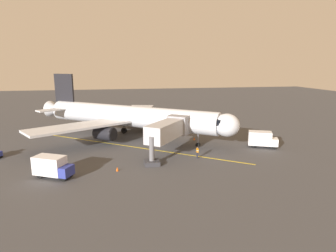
# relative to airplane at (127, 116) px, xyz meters

# --- Properties ---
(ground_plane) EXTENTS (220.00, 220.00, 0.00)m
(ground_plane) POSITION_rel_airplane_xyz_m (-0.24, -0.40, -4.00)
(ground_plane) COLOR #424244
(apron_lead_in_line) EXTENTS (32.03, 24.35, 0.01)m
(apron_lead_in_line) POSITION_rel_airplane_xyz_m (-0.22, 6.17, -4.00)
(apron_lead_in_line) COLOR yellow
(apron_lead_in_line) RESTS_ON ground
(airplane) EXTENTS (34.55, 31.59, 11.50)m
(airplane) POSITION_rel_airplane_xyz_m (0.00, 0.00, 0.00)
(airplane) COLOR silver
(airplane) RESTS_ON ground
(jet_bridge) EXTENTS (8.59, 10.26, 5.40)m
(jet_bridge) POSITION_rel_airplane_xyz_m (-5.75, 11.09, -0.24)
(jet_bridge) COLOR #B7B7BC
(jet_bridge) RESTS_ON ground
(ground_crew_marshaller) EXTENTS (0.26, 0.40, 1.71)m
(ground_crew_marshaller) POSITION_rel_airplane_xyz_m (-9.19, 14.03, -3.12)
(ground_crew_marshaller) COLOR #23232D
(ground_crew_marshaller) RESTS_ON ground
(tug_near_nose) EXTENTS (2.74, 2.47, 1.50)m
(tug_near_nose) POSITION_rel_airplane_xyz_m (-5.82, -15.56, -3.30)
(tug_near_nose) COLOR #2D3899
(tug_near_nose) RESTS_ON ground
(box_truck_portside) EXTENTS (4.99, 3.67, 2.62)m
(box_truck_portside) POSITION_rel_airplane_xyz_m (-21.25, 10.57, -2.62)
(box_truck_portside) COLOR white
(box_truck_portside) RESTS_ON ground
(box_truck_rear_apron) EXTENTS (4.98, 3.84, 2.62)m
(box_truck_rear_apron) POSITION_rel_airplane_xyz_m (9.90, 17.83, -2.62)
(box_truck_rear_apron) COLOR #2D3899
(box_truck_rear_apron) RESTS_ON ground
(safety_cone_nose_left) EXTENTS (0.32, 0.32, 0.55)m
(safety_cone_nose_left) POSITION_rel_airplane_xyz_m (-11.61, 3.99, -3.73)
(safety_cone_nose_left) COLOR #F2590F
(safety_cone_nose_left) RESTS_ON ground
(safety_cone_nose_right) EXTENTS (0.32, 0.32, 0.55)m
(safety_cone_nose_right) POSITION_rel_airplane_xyz_m (2.32, 17.10, -3.73)
(safety_cone_nose_right) COLOR #F2590F
(safety_cone_nose_right) RESTS_ON ground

